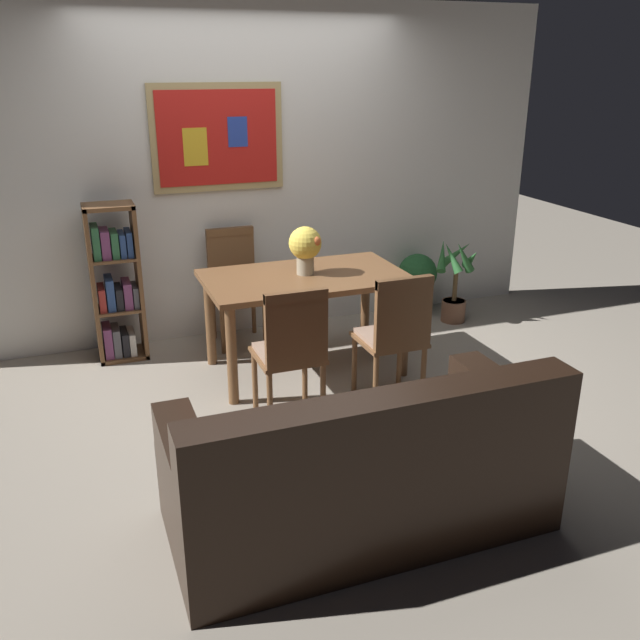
# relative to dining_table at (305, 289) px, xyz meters

# --- Properties ---
(ground_plane) EXTENTS (12.00, 12.00, 0.00)m
(ground_plane) POSITION_rel_dining_table_xyz_m (-0.15, -0.36, -0.63)
(ground_plane) COLOR gray
(wall_back_with_painting) EXTENTS (5.20, 0.14, 2.60)m
(wall_back_with_painting) POSITION_rel_dining_table_xyz_m (-0.15, 1.00, 0.68)
(wall_back_with_painting) COLOR silver
(wall_back_with_painting) RESTS_ON ground_plane
(dining_table) EXTENTS (1.42, 0.84, 0.73)m
(dining_table) POSITION_rel_dining_table_xyz_m (0.00, 0.00, 0.00)
(dining_table) COLOR brown
(dining_table) RESTS_ON ground_plane
(dining_chair_near_left) EXTENTS (0.40, 0.41, 0.91)m
(dining_chair_near_left) POSITION_rel_dining_table_xyz_m (-0.35, -0.75, -0.09)
(dining_chair_near_left) COLOR brown
(dining_chair_near_left) RESTS_ON ground_plane
(dining_chair_far_left) EXTENTS (0.40, 0.41, 0.91)m
(dining_chair_far_left) POSITION_rel_dining_table_xyz_m (-0.33, 0.75, -0.09)
(dining_chair_far_left) COLOR brown
(dining_chair_far_left) RESTS_ON ground_plane
(dining_chair_near_right) EXTENTS (0.40, 0.41, 0.91)m
(dining_chair_near_right) POSITION_rel_dining_table_xyz_m (0.35, -0.74, -0.09)
(dining_chair_near_right) COLOR brown
(dining_chair_near_right) RESTS_ON ground_plane
(leather_couch) EXTENTS (1.80, 0.84, 0.84)m
(leather_couch) POSITION_rel_dining_table_xyz_m (-0.37, -1.84, -0.32)
(leather_couch) COLOR black
(leather_couch) RESTS_ON ground_plane
(bookshelf) EXTENTS (0.36, 0.28, 1.18)m
(bookshelf) POSITION_rel_dining_table_xyz_m (-1.25, 0.71, -0.07)
(bookshelf) COLOR brown
(bookshelf) RESTS_ON ground_plane
(potted_ivy) EXTENTS (0.35, 0.35, 0.55)m
(potted_ivy) POSITION_rel_dining_table_xyz_m (1.34, 0.80, -0.31)
(potted_ivy) COLOR #4C4742
(potted_ivy) RESTS_ON ground_plane
(potted_palm) EXTENTS (0.41, 0.38, 0.75)m
(potted_palm) POSITION_rel_dining_table_xyz_m (1.55, 0.50, -0.28)
(potted_palm) COLOR brown
(potted_palm) RESTS_ON ground_plane
(flower_vase) EXTENTS (0.24, 0.23, 0.34)m
(flower_vase) POSITION_rel_dining_table_xyz_m (0.02, 0.03, 0.30)
(flower_vase) COLOR tan
(flower_vase) RESTS_ON dining_table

